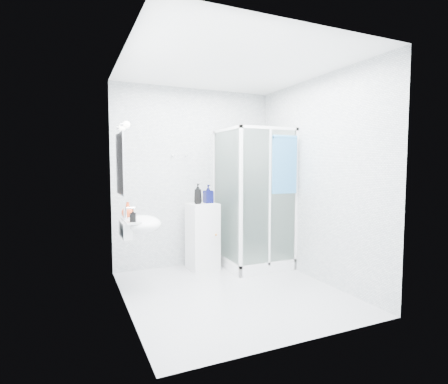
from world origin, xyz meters
name	(u,v)px	position (x,y,z in m)	size (l,w,h in m)	color
room	(232,181)	(0.00, 0.00, 1.30)	(2.40, 2.60, 2.60)	silver
shower_enclosure	(251,237)	(0.67, 0.77, 0.45)	(0.90, 0.95, 2.00)	white
wall_basin	(139,225)	(-0.99, 0.45, 0.80)	(0.46, 0.56, 0.35)	white
mirror	(120,164)	(-1.19, 0.45, 1.50)	(0.02, 0.60, 0.70)	white
vanity_lights	(124,126)	(-1.14, 0.45, 1.92)	(0.10, 0.40, 0.08)	silver
wall_hooks	(179,156)	(-0.25, 1.26, 1.62)	(0.23, 0.06, 0.03)	silver
storage_cabinet	(203,236)	(0.01, 1.00, 0.47)	(0.41, 0.43, 0.94)	white
hand_towel	(285,163)	(0.95, 0.37, 1.51)	(0.37, 0.05, 0.78)	teal
shampoo_bottle_a	(198,194)	(-0.07, 0.97, 1.09)	(0.11, 0.11, 0.29)	black
shampoo_bottle_b	(208,194)	(0.10, 1.02, 1.08)	(0.12, 0.12, 0.26)	#0A0C3D
soap_dispenser_orange	(128,210)	(-1.09, 0.59, 0.96)	(0.15, 0.15, 0.19)	#E6481B
soap_dispenser_black	(133,215)	(-1.08, 0.26, 0.93)	(0.06, 0.07, 0.14)	black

